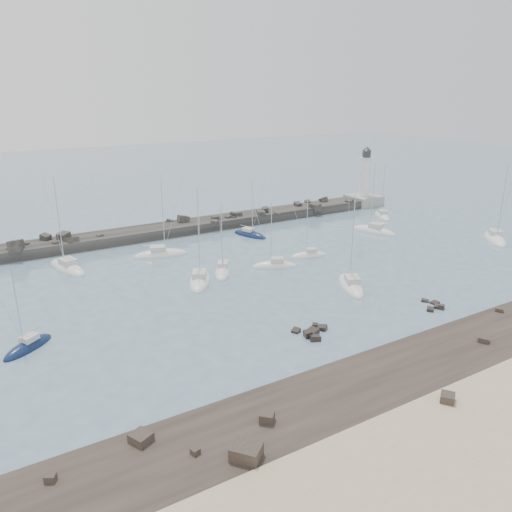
{
  "coord_description": "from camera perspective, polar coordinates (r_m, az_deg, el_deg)",
  "views": [
    {
      "loc": [
        -35.87,
        -50.21,
        26.66
      ],
      "look_at": [
        1.28,
        12.0,
        2.3
      ],
      "focal_mm": 35.0,
      "sensor_mm": 36.0,
      "label": 1
    }
  ],
  "objects": [
    {
      "name": "ground",
      "position": [
        67.22,
        4.33,
        -4.84
      ],
      "size": [
        400.0,
        400.0,
        0.0
      ],
      "primitive_type": "plane",
      "color": "slate",
      "rests_on": "ground"
    },
    {
      "name": "rock_shelf",
      "position": [
        52.74,
        18.4,
        -12.82
      ],
      "size": [
        140.0,
        12.0,
        1.89
      ],
      "color": "#2A221D",
      "rests_on": "ground"
    },
    {
      "name": "rock_cluster_near",
      "position": [
        57.94,
        6.4,
        -8.75
      ],
      "size": [
        4.31,
        4.02,
        1.17
      ],
      "color": "black",
      "rests_on": "ground"
    },
    {
      "name": "rock_cluster_far",
      "position": [
        68.56,
        19.79,
        -5.44
      ],
      "size": [
        3.51,
        3.9,
        1.08
      ],
      "color": "black",
      "rests_on": "ground"
    },
    {
      "name": "breakwater",
      "position": [
        96.13,
        -12.93,
        2.18
      ],
      "size": [
        115.0,
        7.64,
        5.11
      ],
      "color": "#2B2926",
      "rests_on": "ground"
    },
    {
      "name": "lighthouse",
      "position": [
        123.3,
        12.23,
        7.15
      ],
      "size": [
        7.0,
        7.0,
        14.6
      ],
      "color": "gray",
      "rests_on": "ground"
    },
    {
      "name": "sailboat_1",
      "position": [
        82.96,
        -20.77,
        -1.31
      ],
      "size": [
        5.5,
        10.28,
        15.49
      ],
      "color": "white",
      "rests_on": "ground"
    },
    {
      "name": "sailboat_2",
      "position": [
        60.03,
        -24.58,
        -9.47
      ],
      "size": [
        6.29,
        5.34,
        10.25
      ],
      "color": "#0F1E42",
      "rests_on": "ground"
    },
    {
      "name": "sailboat_3",
      "position": [
        73.09,
        -6.44,
        -2.81
      ],
      "size": [
        7.14,
        9.55,
        14.78
      ],
      "color": "white",
      "rests_on": "ground"
    },
    {
      "name": "sailboat_4",
      "position": [
        85.26,
        -10.82,
        0.12
      ],
      "size": [
        9.42,
        4.97,
        14.24
      ],
      "color": "white",
      "rests_on": "ground"
    },
    {
      "name": "sailboat_5",
      "position": [
        78.52,
        2.15,
        -1.17
      ],
      "size": [
        7.29,
        5.13,
        11.33
      ],
      "color": "white",
      "rests_on": "ground"
    },
    {
      "name": "sailboat_6",
      "position": [
        76.2,
        -3.81,
        -1.82
      ],
      "size": [
        5.92,
        7.65,
        12.12
      ],
      "color": "white",
      "rests_on": "ground"
    },
    {
      "name": "sailboat_7",
      "position": [
        71.95,
        10.8,
        -3.39
      ],
      "size": [
        6.54,
        9.32,
        14.3
      ],
      "color": "white",
      "rests_on": "ground"
    },
    {
      "name": "sailboat_8",
      "position": [
        95.23,
        -0.7,
        2.41
      ],
      "size": [
        4.76,
        7.96,
        12.04
      ],
      "color": "#0F1E42",
      "rests_on": "ground"
    },
    {
      "name": "sailboat_9",
      "position": [
        83.8,
        6.06,
        0.02
      ],
      "size": [
        6.6,
        3.6,
        10.14
      ],
      "color": "white",
      "rests_on": "ground"
    },
    {
      "name": "sailboat_10",
      "position": [
        100.37,
        13.3,
        2.76
      ],
      "size": [
        5.66,
        9.51,
        14.46
      ],
      "color": "white",
      "rests_on": "ground"
    },
    {
      "name": "sailboat_11",
      "position": [
        102.42,
        25.64,
        1.72
      ],
      "size": [
        8.48,
        9.31,
        15.28
      ],
      "color": "white",
      "rests_on": "ground"
    },
    {
      "name": "sailboat_12",
      "position": [
        112.59,
        14.2,
        4.39
      ],
      "size": [
        5.49,
        7.91,
        12.29
      ],
      "color": "white",
      "rests_on": "ground"
    }
  ]
}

